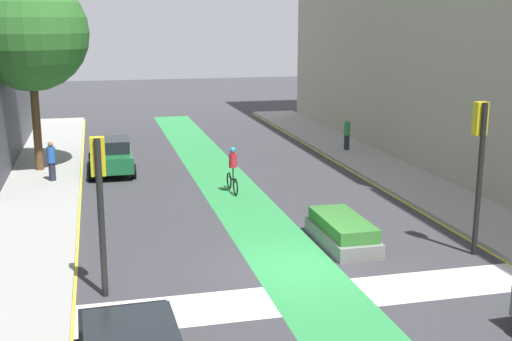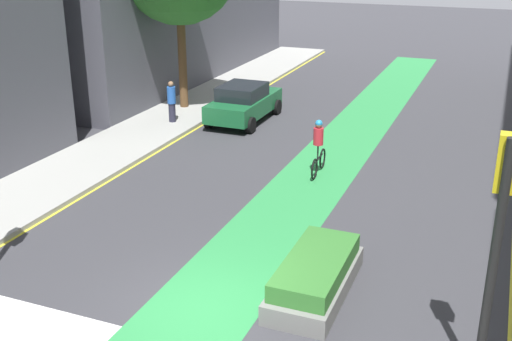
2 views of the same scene
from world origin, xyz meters
name	(u,v)px [view 2 (image 2 of 2)]	position (x,y,z in m)	size (l,w,h in m)	color
ground_plane	(202,311)	(0.00, 0.00, 0.00)	(120.00, 120.00, 0.00)	#38383D
bike_lane_paint	(201,310)	(-0.03, 0.00, 0.00)	(2.40, 60.00, 0.01)	#2D8C47
traffic_signal_near_right	(500,217)	(5.43, -0.09, 3.14)	(0.35, 0.52, 4.49)	black
car_green_left_far	(244,102)	(-4.63, 13.21, 0.80)	(2.04, 4.21, 1.57)	#196033
cyclist_in_lane	(319,146)	(-0.03, 8.45, 0.97)	(0.32, 1.73, 1.86)	black
pedestrian_sidewalk_left_a	(172,101)	(-7.10, 11.60, 1.00)	(0.34, 0.34, 1.66)	#262638
median_planter	(316,276)	(1.97, 1.56, 0.40)	(1.37, 3.25, 0.85)	slate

